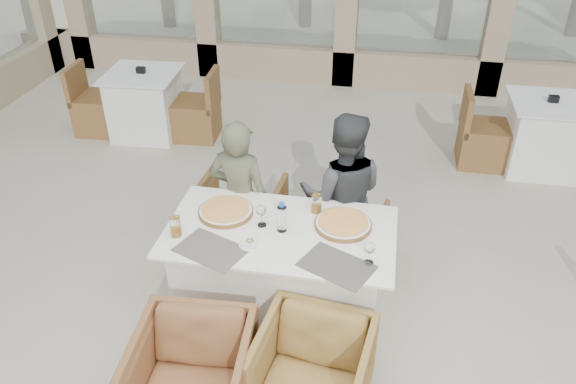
% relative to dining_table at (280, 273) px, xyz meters
% --- Properties ---
extents(ground, '(80.00, 80.00, 0.00)m').
position_rel_dining_table_xyz_m(ground, '(-0.01, -0.06, -0.39)').
color(ground, '#BCB4A0').
rests_on(ground, ground).
extents(perimeter_wall_far, '(10.00, 0.34, 1.60)m').
position_rel_dining_table_xyz_m(perimeter_wall_far, '(-0.01, 4.74, 0.42)').
color(perimeter_wall_far, tan).
rests_on(perimeter_wall_far, ground).
extents(dining_table, '(1.60, 0.90, 0.77)m').
position_rel_dining_table_xyz_m(dining_table, '(0.00, 0.00, 0.00)').
color(dining_table, white).
rests_on(dining_table, ground).
extents(placemat_near_left, '(0.53, 0.45, 0.00)m').
position_rel_dining_table_xyz_m(placemat_near_left, '(-0.41, -0.29, 0.39)').
color(placemat_near_left, '#625E54').
rests_on(placemat_near_left, dining_table).
extents(placemat_near_right, '(0.53, 0.46, 0.00)m').
position_rel_dining_table_xyz_m(placemat_near_right, '(0.43, -0.30, 0.39)').
color(placemat_near_right, '#58534B').
rests_on(placemat_near_right, dining_table).
extents(pizza_left, '(0.45, 0.45, 0.05)m').
position_rel_dining_table_xyz_m(pizza_left, '(-0.43, 0.13, 0.41)').
color(pizza_left, orange).
rests_on(pizza_left, dining_table).
extents(pizza_right, '(0.42, 0.42, 0.05)m').
position_rel_dining_table_xyz_m(pizza_right, '(0.42, 0.13, 0.41)').
color(pizza_right, orange).
rests_on(pizza_right, dining_table).
extents(water_bottle, '(0.09, 0.09, 0.23)m').
position_rel_dining_table_xyz_m(water_bottle, '(0.01, 0.01, 0.50)').
color(water_bottle, silver).
rests_on(water_bottle, dining_table).
extents(wine_glass_centre, '(0.09, 0.09, 0.18)m').
position_rel_dining_table_xyz_m(wine_glass_centre, '(-0.14, 0.04, 0.48)').
color(wine_glass_centre, silver).
rests_on(wine_glass_centre, dining_table).
extents(wine_glass_corner, '(0.08, 0.08, 0.18)m').
position_rel_dining_table_xyz_m(wine_glass_corner, '(0.63, -0.24, 0.48)').
color(wine_glass_corner, white).
rests_on(wine_glass_corner, dining_table).
extents(beer_glass_left, '(0.09, 0.09, 0.15)m').
position_rel_dining_table_xyz_m(beer_glass_left, '(-0.69, -0.18, 0.46)').
color(beer_glass_left, orange).
rests_on(beer_glass_left, dining_table).
extents(beer_glass_right, '(0.08, 0.08, 0.14)m').
position_rel_dining_table_xyz_m(beer_glass_right, '(0.22, 0.27, 0.46)').
color(beer_glass_right, '#C6891C').
rests_on(beer_glass_right, dining_table).
extents(olive_dish, '(0.14, 0.14, 0.04)m').
position_rel_dining_table_xyz_m(olive_dish, '(-0.17, -0.19, 0.41)').
color(olive_dish, white).
rests_on(olive_dish, dining_table).
extents(armchair_far_left, '(0.74, 0.76, 0.65)m').
position_rel_dining_table_xyz_m(armchair_far_left, '(-0.50, 0.69, -0.06)').
color(armchair_far_left, brown).
rests_on(armchair_far_left, ground).
extents(armchair_far_right, '(0.69, 0.70, 0.55)m').
position_rel_dining_table_xyz_m(armchair_far_right, '(0.41, 0.69, -0.11)').
color(armchair_far_right, brown).
rests_on(armchair_far_right, ground).
extents(armchair_near_left, '(0.74, 0.76, 0.65)m').
position_rel_dining_table_xyz_m(armchair_near_left, '(-0.35, -0.95, -0.06)').
color(armchair_near_left, brown).
rests_on(armchair_near_left, ground).
extents(armchair_near_right, '(0.76, 0.77, 0.63)m').
position_rel_dining_table_xyz_m(armchair_near_right, '(0.36, -0.79, -0.07)').
color(armchair_near_right, olive).
rests_on(armchair_near_right, ground).
extents(diner_left, '(0.52, 0.38, 1.34)m').
position_rel_dining_table_xyz_m(diner_left, '(-0.42, 0.48, 0.29)').
color(diner_left, '#575B42').
rests_on(diner_left, ground).
extents(diner_right, '(0.72, 0.58, 1.40)m').
position_rel_dining_table_xyz_m(diner_right, '(0.37, 0.62, 0.32)').
color(diner_right, '#3B3E40').
rests_on(diner_right, ground).
extents(bg_table_a, '(1.69, 0.92, 0.77)m').
position_rel_dining_table_xyz_m(bg_table_a, '(-2.16, 2.67, 0.00)').
color(bg_table_a, white).
rests_on(bg_table_a, ground).
extents(bg_table_b, '(1.65, 0.84, 0.77)m').
position_rel_dining_table_xyz_m(bg_table_b, '(2.32, 2.68, 0.00)').
color(bg_table_b, white).
rests_on(bg_table_b, ground).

